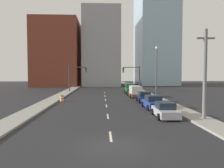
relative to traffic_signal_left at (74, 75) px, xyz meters
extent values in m
plane|color=#262628|center=(6.69, -36.65, -3.83)|extent=(200.00, 200.00, 0.00)
cube|color=gray|center=(-1.54, 8.09, -3.74)|extent=(2.31, 89.49, 0.18)
cube|color=gray|center=(14.92, 8.09, -3.74)|extent=(2.31, 89.49, 0.18)
cube|color=beige|center=(6.69, -34.65, -3.83)|extent=(0.16, 2.40, 0.01)
cube|color=beige|center=(6.69, -27.91, -3.83)|extent=(0.16, 2.40, 0.01)
cube|color=beige|center=(6.69, -21.18, -3.83)|extent=(0.16, 2.40, 0.01)
cube|color=beige|center=(6.69, -14.72, -3.83)|extent=(0.16, 2.40, 0.01)
cube|color=beige|center=(6.69, -9.11, -3.83)|extent=(0.16, 2.40, 0.01)
cube|color=beige|center=(6.69, -2.32, -3.83)|extent=(0.16, 2.40, 0.01)
cube|color=brown|center=(-8.28, 23.11, 6.68)|extent=(14.00, 16.00, 21.02)
cube|color=#99999E|center=(5.98, 27.11, 8.69)|extent=(12.00, 20.00, 25.04)
cube|color=#99B7CC|center=(25.70, 31.11, 15.54)|extent=(13.00, 20.00, 38.74)
cylinder|color=#38383D|center=(-1.15, 0.00, -0.87)|extent=(0.24, 0.24, 5.93)
cylinder|color=#38383D|center=(0.71, 0.00, 1.70)|extent=(3.72, 0.16, 0.16)
cube|color=#194C1E|center=(2.57, 0.00, 1.07)|extent=(0.34, 0.32, 1.10)
cylinder|color=#4C0C0C|center=(2.57, -0.17, 1.41)|extent=(0.22, 0.04, 0.22)
cylinder|color=#593F0C|center=(2.57, -0.17, 1.07)|extent=(0.22, 0.04, 0.22)
cylinder|color=#26E53F|center=(2.57, -0.17, 0.73)|extent=(0.22, 0.04, 0.22)
cylinder|color=#38383D|center=(14.67, 0.00, -0.87)|extent=(0.24, 0.24, 5.93)
cylinder|color=#38383D|center=(12.81, 0.00, 1.70)|extent=(3.72, 0.16, 0.16)
cube|color=#194C1E|center=(10.95, 0.00, 1.07)|extent=(0.34, 0.32, 1.10)
cylinder|color=#4C0C0C|center=(10.95, -0.17, 1.41)|extent=(0.22, 0.04, 0.22)
cylinder|color=#593F0C|center=(10.95, -0.17, 1.07)|extent=(0.22, 0.04, 0.22)
cylinder|color=#26E53F|center=(10.95, -0.17, 0.73)|extent=(0.22, 0.04, 0.22)
cylinder|color=slate|center=(15.12, -30.33, 0.19)|extent=(0.32, 0.32, 8.05)
cube|color=slate|center=(15.12, -30.33, 3.42)|extent=(1.60, 0.14, 0.14)
cylinder|color=orange|center=(0.22, -16.75, -3.73)|extent=(0.56, 0.56, 0.19)
cylinder|color=white|center=(0.22, -16.75, -3.54)|extent=(0.56, 0.56, 0.19)
cylinder|color=orange|center=(0.22, -16.75, -3.35)|extent=(0.56, 0.56, 0.19)
cylinder|color=white|center=(0.22, -16.75, -3.16)|extent=(0.56, 0.56, 0.19)
cylinder|color=orange|center=(0.22, -16.75, -2.97)|extent=(0.56, 0.56, 0.19)
cylinder|color=#4C4C51|center=(14.91, -14.24, 0.19)|extent=(0.20, 0.20, 8.04)
sphere|color=white|center=(14.91, -14.24, 4.43)|extent=(0.44, 0.44, 0.44)
cube|color=#B2B2BC|center=(12.15, -28.60, -3.32)|extent=(1.87, 4.35, 0.67)
cube|color=#1E2838|center=(12.15, -28.60, -2.68)|extent=(1.61, 1.98, 0.61)
cylinder|color=black|center=(11.26, -27.25, -3.52)|extent=(0.23, 0.63, 0.62)
cylinder|color=black|center=(13.11, -27.29, -3.52)|extent=(0.23, 0.63, 0.62)
cylinder|color=black|center=(11.20, -29.92, -3.52)|extent=(0.23, 0.63, 0.62)
cylinder|color=black|center=(13.05, -29.96, -3.52)|extent=(0.23, 0.63, 0.62)
cube|color=navy|center=(12.26, -23.26, -3.30)|extent=(2.03, 4.49, 0.73)
cube|color=#1E2838|center=(12.26, -23.26, -2.61)|extent=(1.72, 2.05, 0.65)
cylinder|color=black|center=(11.24, -21.92, -3.53)|extent=(0.24, 0.61, 0.60)
cylinder|color=black|center=(13.19, -21.85, -3.53)|extent=(0.24, 0.61, 0.60)
cylinder|color=black|center=(11.34, -24.66, -3.53)|extent=(0.24, 0.61, 0.60)
cylinder|color=black|center=(13.28, -24.60, -3.53)|extent=(0.24, 0.61, 0.60)
cube|color=#141E47|center=(12.30, -17.59, -3.30)|extent=(1.78, 4.24, 0.68)
cube|color=#1E2838|center=(12.30, -17.59, -2.64)|extent=(1.54, 1.92, 0.63)
cylinder|color=black|center=(11.42, -16.28, -3.49)|extent=(0.23, 0.69, 0.68)
cylinder|color=black|center=(13.22, -16.30, -3.49)|extent=(0.23, 0.69, 0.68)
cylinder|color=black|center=(11.39, -18.89, -3.49)|extent=(0.23, 0.69, 0.68)
cylinder|color=black|center=(13.18, -18.91, -3.49)|extent=(0.23, 0.69, 0.68)
cube|color=brown|center=(12.01, -10.75, -3.39)|extent=(2.08, 5.72, 0.50)
cube|color=silver|center=(12.02, -11.03, -2.51)|extent=(1.81, 3.55, 1.27)
cylinder|color=black|center=(10.96, -9.00, -3.49)|extent=(0.23, 0.69, 0.69)
cylinder|color=black|center=(13.01, -8.97, -3.49)|extent=(0.23, 0.69, 0.69)
cylinder|color=black|center=(11.01, -12.53, -3.49)|extent=(0.23, 0.69, 0.69)
cylinder|color=black|center=(13.07, -12.49, -3.49)|extent=(0.23, 0.69, 0.69)
cube|color=#1E6033|center=(12.08, -4.23, -3.19)|extent=(2.18, 5.74, 0.90)
cube|color=#1E6033|center=(12.10, -3.38, -2.29)|extent=(1.85, 1.75, 0.90)
cylinder|color=black|center=(11.06, -2.44, -3.48)|extent=(0.24, 0.71, 0.70)
cylinder|color=black|center=(13.18, -2.49, -3.48)|extent=(0.24, 0.71, 0.70)
cylinder|color=black|center=(10.98, -5.97, -3.48)|extent=(0.24, 0.71, 0.70)
cylinder|color=black|center=(13.10, -6.02, -3.48)|extent=(0.24, 0.71, 0.70)
camera|label=1|loc=(6.11, -49.01, 0.40)|focal=35.00mm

